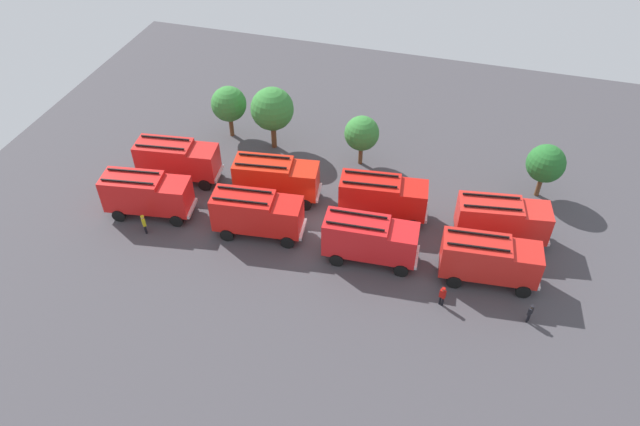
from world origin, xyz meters
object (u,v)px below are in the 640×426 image
object	(u,v)px
fire_truck_3	(489,259)
tree_1	(272,109)
firefighter_0	(403,230)
tree_3	(546,164)
traffic_cone_0	(290,214)
fire_truck_2	(370,238)
fire_truck_5	(276,178)
fire_truck_0	(147,193)
fire_truck_1	(257,213)
firefighter_1	(442,295)
fire_truck_4	(177,159)
tree_2	(362,133)
firefighter_3	(144,223)
fire_truck_7	(502,219)
firefighter_2	(530,313)
tree_0	(229,104)
fire_truck_6	(382,196)

from	to	relation	value
fire_truck_3	tree_1	xyz separation A→B (m)	(-20.70, 11.78, 2.00)
firefighter_0	tree_3	distance (m)	13.58
tree_3	traffic_cone_0	size ratio (longest dim) A/B	8.37
fire_truck_2	firefighter_0	xyz separation A→B (m)	(2.12, 2.98, -1.24)
fire_truck_5	fire_truck_2	bearing A→B (deg)	-36.53
fire_truck_0	fire_truck_1	distance (m)	9.48
fire_truck_1	fire_truck_5	world-z (taller)	same
fire_truck_1	firefighter_0	distance (m)	11.62
fire_truck_2	firefighter_1	world-z (taller)	fire_truck_2
fire_truck_3	fire_truck_5	bearing A→B (deg)	160.04
traffic_cone_0	firefighter_0	bearing A→B (deg)	0.14
fire_truck_5	firefighter_1	bearing A→B (deg)	-35.82
fire_truck_3	fire_truck_4	world-z (taller)	same
tree_2	fire_truck_4	bearing A→B (deg)	-155.57
firefighter_1	firefighter_3	distance (m)	23.88
traffic_cone_0	fire_truck_7	bearing A→B (deg)	6.88
fire_truck_3	traffic_cone_0	size ratio (longest dim) A/B	12.39
fire_truck_7	firefighter_2	size ratio (longest dim) A/B	4.67
firefighter_3	tree_1	bearing A→B (deg)	-157.39
fire_truck_0	fire_truck_1	xyz separation A→B (m)	(9.48, 0.26, 0.00)
fire_truck_1	fire_truck_7	distance (m)	19.06
fire_truck_2	fire_truck_4	xyz separation A→B (m)	(-18.34, 5.07, 0.00)
tree_1	tree_0	bearing A→B (deg)	171.50
firefighter_3	tree_1	distance (m)	15.76
tree_0	traffic_cone_0	bearing A→B (deg)	-46.67
fire_truck_5	fire_truck_1	bearing A→B (deg)	-97.44
fire_truck_2	firefighter_3	bearing A→B (deg)	-176.71
fire_truck_6	firefighter_2	xyz separation A→B (m)	(12.04, -7.88, -1.26)
fire_truck_6	firefighter_3	xyz separation A→B (m)	(-17.81, -7.21, -1.16)
tree_2	tree_1	bearing A→B (deg)	178.10
fire_truck_7	traffic_cone_0	world-z (taller)	fire_truck_7
fire_truck_4	tree_1	world-z (taller)	tree_1
fire_truck_1	fire_truck_7	bearing A→B (deg)	7.44
firefighter_0	traffic_cone_0	xyz separation A→B (m)	(-9.41, -0.02, -0.62)
tree_2	fire_truck_6	bearing A→B (deg)	-63.53
fire_truck_4	fire_truck_2	bearing A→B (deg)	-23.17
fire_truck_6	firefighter_2	distance (m)	14.44
firefighter_3	traffic_cone_0	size ratio (longest dim) A/B	2.95
firefighter_0	tree_3	bearing A→B (deg)	134.47
fire_truck_1	firefighter_0	bearing A→B (deg)	6.57
tree_1	tree_2	world-z (taller)	tree_1
tree_1	fire_truck_1	bearing A→B (deg)	-76.49
fire_truck_5	tree_2	distance (m)	9.01
fire_truck_6	firefighter_1	bearing A→B (deg)	-59.79
fire_truck_6	firefighter_2	bearing A→B (deg)	-39.85
firefighter_1	firefighter_2	distance (m)	5.99
fire_truck_3	firefighter_1	world-z (taller)	fire_truck_3
firefighter_0	tree_2	xyz separation A→B (m)	(-5.57, 8.85, 2.35)
firefighter_3	fire_truck_6	bearing A→B (deg)	157.28
tree_1	fire_truck_4	bearing A→B (deg)	-132.18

